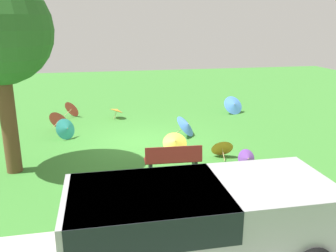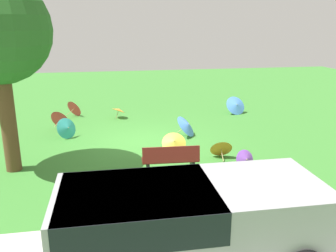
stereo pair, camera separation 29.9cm
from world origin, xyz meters
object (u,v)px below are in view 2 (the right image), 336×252
(parasol_blue_0, at_px, (187,125))
(parasol_blue_1, at_px, (236,105))
(van_dark, at_px, (182,220))
(parasol_orange_0, at_px, (221,147))
(parasol_teal_0, at_px, (67,128))
(parasol_yellow_0, at_px, (174,142))
(parasol_red_0, at_px, (61,119))
(park_bench, at_px, (171,160))
(parasol_purple_0, at_px, (246,159))
(parasol_red_1, at_px, (75,108))
(parasol_orange_1, at_px, (119,110))

(parasol_blue_0, height_order, parasol_blue_1, parasol_blue_1)
(van_dark, relative_size, parasol_orange_0, 6.09)
(parasol_blue_1, bearing_deg, parasol_blue_0, 44.33)
(parasol_teal_0, distance_m, parasol_yellow_0, 4.32)
(parasol_blue_0, height_order, parasol_yellow_0, parasol_blue_0)
(parasol_red_0, bearing_deg, parasol_blue_0, 159.18)
(park_bench, bearing_deg, parasol_red_0, -56.34)
(parasol_purple_0, distance_m, parasol_red_0, 7.78)
(parasol_purple_0, xyz_separation_m, parasol_red_1, (5.39, -7.29, 0.09))
(parasol_purple_0, height_order, parasol_orange_1, parasol_purple_0)
(park_bench, xyz_separation_m, parasol_teal_0, (3.17, -4.02, -0.07))
(park_bench, distance_m, parasol_red_0, 6.34)
(park_bench, xyz_separation_m, parasol_orange_0, (-1.85, -1.12, -0.14))
(parasol_red_1, bearing_deg, parasol_blue_0, 138.30)
(parasol_orange_0, xyz_separation_m, parasol_red_1, (4.96, -6.25, 0.06))
(parasol_red_0, bearing_deg, parasol_orange_1, -149.95)
(parasol_red_0, xyz_separation_m, parasol_red_1, (-0.40, -2.09, -0.03))
(parasol_blue_1, height_order, parasol_red_0, parasol_blue_1)
(parasol_red_1, bearing_deg, parasol_yellow_0, 121.52)
(parasol_blue_0, bearing_deg, parasol_teal_0, -7.28)
(parasol_orange_0, xyz_separation_m, parasol_teal_0, (5.02, -2.90, 0.07))
(parasol_teal_0, bearing_deg, parasol_blue_0, 172.72)
(park_bench, height_order, parasol_red_0, park_bench)
(parasol_red_1, bearing_deg, parasol_red_0, 79.06)
(parasol_purple_0, xyz_separation_m, parasol_yellow_0, (1.86, -1.54, 0.14))
(parasol_orange_0, relative_size, parasol_orange_1, 0.88)
(parasol_orange_0, relative_size, parasol_blue_1, 0.71)
(van_dark, bearing_deg, parasol_red_1, -77.10)
(parasol_yellow_0, xyz_separation_m, parasol_red_1, (3.53, -5.75, -0.05))
(parasol_orange_0, xyz_separation_m, parasol_red_0, (5.36, -4.16, 0.09))
(parasol_purple_0, relative_size, parasol_yellow_0, 0.77)
(parasol_blue_0, bearing_deg, parasol_orange_1, -52.79)
(park_bench, height_order, parasol_teal_0, park_bench)
(parasol_orange_0, height_order, parasol_red_0, parasol_red_0)
(parasol_orange_1, bearing_deg, parasol_purple_0, 117.45)
(park_bench, distance_m, parasol_teal_0, 5.12)
(parasol_blue_0, bearing_deg, parasol_orange_0, 103.55)
(parasol_purple_0, xyz_separation_m, parasol_teal_0, (5.45, -3.95, 0.10))
(parasol_red_0, bearing_deg, parasol_red_1, -100.94)
(van_dark, distance_m, parasol_red_1, 11.56)
(parasol_blue_1, bearing_deg, park_bench, 55.94)
(parasol_blue_0, bearing_deg, park_bench, 69.54)
(parasol_blue_0, relative_size, parasol_orange_0, 1.51)
(parasol_blue_0, bearing_deg, van_dark, 76.07)
(van_dark, height_order, parasol_red_0, van_dark)
(van_dark, height_order, parasol_purple_0, van_dark)
(parasol_orange_0, distance_m, parasol_orange_1, 6.29)
(parasol_blue_0, xyz_separation_m, parasol_red_0, (4.80, -1.83, -0.02))
(parasol_blue_0, height_order, parasol_red_0, parasol_blue_0)
(van_dark, height_order, parasol_red_1, van_dark)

